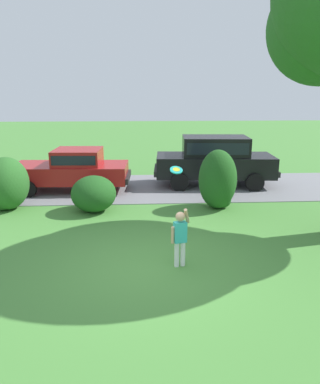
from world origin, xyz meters
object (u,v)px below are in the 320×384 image
frisbee (176,170)px  parked_suv (215,158)px  parked_sedan (73,168)px  child_thrower (180,234)px

frisbee → parked_suv: bearing=71.2°
parked_sedan → parked_suv: bearing=5.5°
parked_sedan → frisbee: (3.27, -5.76, 1.09)m
parked_sedan → child_thrower: parked_sedan is taller
parked_sedan → child_thrower: size_ratio=3.48×
child_thrower → frisbee: (-0.02, 0.72, 1.22)m
frisbee → child_thrower: bearing=-88.2°
parked_suv → frisbee: bearing=-108.8°
parked_suv → frisbee: 6.69m
parked_sedan → frisbee: bearing=-60.4°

